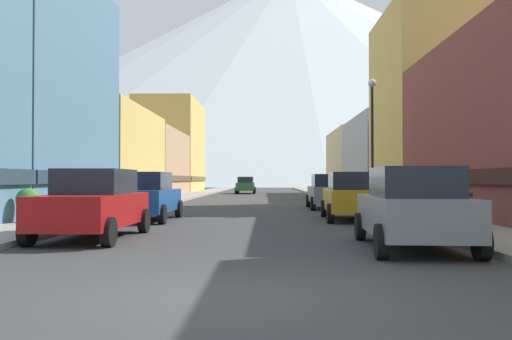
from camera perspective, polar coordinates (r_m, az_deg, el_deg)
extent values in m
plane|color=#373737|center=(7.20, -4.06, -13.15)|extent=(400.00, 400.00, 0.00)
cube|color=gray|center=(42.59, -8.18, -2.91)|extent=(2.50, 100.00, 0.15)
cube|color=gray|center=(42.41, 8.75, -2.92)|extent=(2.50, 100.00, 0.15)
cube|color=slate|center=(27.27, -24.99, 7.53)|extent=(7.54, 10.90, 11.02)
cube|color=#22333F|center=(26.98, -25.05, -0.71)|extent=(7.84, 10.90, 0.50)
cube|color=#D8B259|center=(38.42, -16.57, 1.49)|extent=(7.09, 13.20, 6.29)
cube|color=brown|center=(38.39, -16.58, -0.82)|extent=(7.39, 13.20, 0.50)
cube|color=tan|center=(51.79, -12.73, 0.71)|extent=(8.54, 13.81, 6.04)
cube|color=brown|center=(51.77, -12.74, -0.86)|extent=(8.84, 13.81, 0.50)
cube|color=#D8B259|center=(65.35, -8.94, 2.40)|extent=(6.57, 13.10, 10.71)
cube|color=brown|center=(65.24, -8.95, -0.89)|extent=(6.87, 13.10, 0.50)
cube|color=#D8B259|center=(34.16, 20.54, 6.06)|extent=(8.86, 8.96, 11.33)
cube|color=brown|center=(33.91, 20.58, -0.78)|extent=(9.16, 8.96, 0.50)
cube|color=#99A5B2|center=(44.50, 15.02, 1.22)|extent=(7.63, 12.25, 6.40)
cube|color=#444A50|center=(44.47, 15.03, -0.84)|extent=(7.93, 12.25, 0.50)
cube|color=beige|center=(57.16, 11.69, 0.79)|extent=(7.22, 13.35, 6.53)
cube|color=#595444|center=(57.13, 11.70, -0.88)|extent=(7.52, 13.35, 0.50)
cube|color=#9E1111|center=(14.46, -16.77, -4.02)|extent=(1.90, 4.43, 0.80)
cube|color=#1E232D|center=(14.68, -16.45, -1.17)|extent=(1.63, 2.22, 0.64)
cylinder|color=black|center=(12.64, -15.22, -6.29)|extent=(0.23, 0.68, 0.68)
cylinder|color=black|center=(13.30, -22.86, -5.99)|extent=(0.23, 0.68, 0.68)
cylinder|color=black|center=(15.81, -11.68, -5.23)|extent=(0.23, 0.68, 0.68)
cylinder|color=black|center=(16.34, -17.98, -5.07)|extent=(0.23, 0.68, 0.68)
cube|color=#19478C|center=(20.41, -11.44, -3.14)|extent=(1.88, 4.41, 0.80)
cube|color=#1E232D|center=(20.15, -11.59, -1.12)|extent=(1.62, 2.21, 0.64)
cylinder|color=black|center=(22.24, -12.80, -3.99)|extent=(0.23, 0.68, 0.68)
cylinder|color=black|center=(21.86, -8.11, -4.06)|extent=(0.23, 0.68, 0.68)
cylinder|color=black|center=(19.07, -15.27, -4.49)|extent=(0.23, 0.68, 0.68)
cylinder|color=black|center=(18.62, -9.83, -4.59)|extent=(0.23, 0.68, 0.68)
cube|color=slate|center=(12.34, 16.04, -4.56)|extent=(2.06, 4.49, 0.80)
cube|color=#1E232D|center=(12.07, 16.27, -1.22)|extent=(1.71, 2.28, 0.64)
cylinder|color=black|center=(13.85, 10.87, -5.84)|extent=(0.25, 0.69, 0.68)
cylinder|color=black|center=(14.18, 18.30, -5.69)|extent=(0.25, 0.69, 0.68)
cylinder|color=black|center=(10.59, 13.02, -7.34)|extent=(0.25, 0.69, 0.68)
cylinder|color=black|center=(11.03, 22.58, -7.04)|extent=(0.25, 0.69, 0.68)
cube|color=#B28419|center=(20.57, 10.00, -3.13)|extent=(2.00, 4.47, 0.80)
cube|color=#1E232D|center=(20.31, 10.07, -1.13)|extent=(1.68, 2.26, 0.64)
cylinder|color=black|center=(22.15, 7.13, -4.02)|extent=(0.25, 0.69, 0.68)
cylinder|color=black|center=(22.35, 11.85, -3.98)|extent=(0.25, 0.69, 0.68)
cylinder|color=black|center=(18.86, 7.80, -4.55)|extent=(0.25, 0.69, 0.68)
cylinder|color=black|center=(19.09, 13.33, -4.49)|extent=(0.25, 0.69, 0.68)
cube|color=slate|center=(28.14, 7.60, -2.55)|extent=(1.87, 4.41, 0.80)
cube|color=#1E232D|center=(27.88, 7.65, -1.09)|extent=(1.62, 2.21, 0.64)
cylinder|color=black|center=(29.72, 5.49, -3.25)|extent=(0.22, 0.68, 0.68)
cylinder|color=black|center=(29.90, 9.02, -3.22)|extent=(0.22, 0.68, 0.68)
cylinder|color=black|center=(26.43, 5.99, -3.53)|extent=(0.22, 0.68, 0.68)
cylinder|color=black|center=(26.64, 9.95, -3.50)|extent=(0.22, 0.68, 0.68)
cube|color=#265933|center=(57.15, -1.11, -1.76)|extent=(1.84, 4.40, 0.80)
cube|color=#1E232D|center=(57.39, -1.10, -1.04)|extent=(1.60, 2.20, 0.64)
cylinder|color=black|center=(55.47, -0.23, -2.20)|extent=(0.22, 0.68, 0.68)
cylinder|color=black|center=(55.55, -2.13, -2.19)|extent=(0.22, 0.68, 0.68)
cylinder|color=black|center=(58.77, -0.15, -2.13)|extent=(0.22, 0.68, 0.68)
cylinder|color=black|center=(58.84, -1.94, -2.13)|extent=(0.22, 0.68, 0.68)
cube|color=#591E72|center=(58.57, -1.06, -1.74)|extent=(1.84, 4.40, 0.80)
cube|color=#1E232D|center=(58.81, -1.05, -1.04)|extent=(1.60, 2.20, 0.64)
cylinder|color=black|center=(56.90, -0.19, -2.17)|extent=(0.22, 0.68, 0.68)
cylinder|color=black|center=(56.97, -2.05, -2.16)|extent=(0.22, 0.68, 0.68)
cylinder|color=black|center=(60.20, -0.12, -2.10)|extent=(0.22, 0.68, 0.68)
cylinder|color=black|center=(60.27, -1.87, -2.10)|extent=(0.22, 0.68, 0.68)
cylinder|color=#4C5156|center=(16.99, 20.84, -4.01)|extent=(0.56, 0.56, 0.90)
cylinder|color=#2D2D33|center=(16.97, 20.83, -2.36)|extent=(0.59, 0.59, 0.08)
cylinder|color=gray|center=(18.85, -22.83, -4.42)|extent=(0.48, 0.48, 0.42)
sphere|color=#387E2F|center=(18.83, -22.82, -2.88)|extent=(0.74, 0.74, 0.74)
cylinder|color=#4C4C51|center=(22.22, 17.82, -4.04)|extent=(0.39, 0.39, 0.33)
sphere|color=#217126|center=(22.20, 17.82, -2.98)|extent=(0.61, 0.61, 0.61)
cylinder|color=gray|center=(27.76, 14.41, -3.37)|extent=(0.53, 0.53, 0.39)
sphere|color=#338720|center=(27.74, 14.41, -2.55)|extent=(0.51, 0.51, 0.51)
cylinder|color=navy|center=(31.57, 11.38, -2.25)|extent=(0.36, 0.36, 1.32)
sphere|color=tan|center=(31.57, 11.38, -0.86)|extent=(0.21, 0.21, 0.21)
cylinder|color=navy|center=(20.26, 17.24, -2.86)|extent=(0.36, 0.36, 1.38)
sphere|color=tan|center=(20.25, 17.23, -0.61)|extent=(0.22, 0.22, 0.22)
cylinder|color=black|center=(24.78, 12.11, 2.24)|extent=(0.12, 0.12, 5.50)
sphere|color=white|center=(25.12, 12.08, 8.93)|extent=(0.36, 0.36, 0.36)
cone|color=silver|center=(272.04, 3.56, 9.79)|extent=(338.23, 338.23, 104.67)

